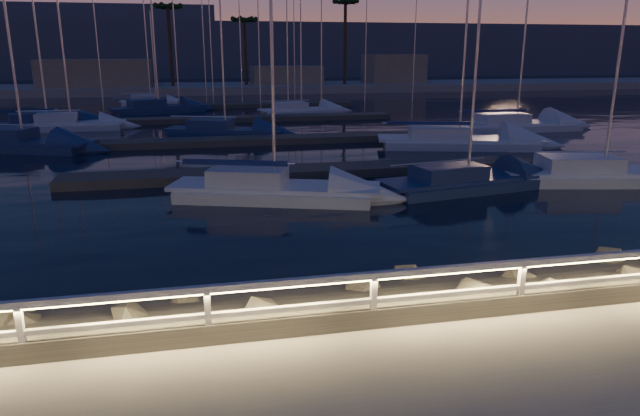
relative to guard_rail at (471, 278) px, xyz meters
The scene contains 22 objects.
ground 0.78m from the guard_rail, ahead, with size 400.00×400.00×0.00m, color #9B958C.
harbor_water 31.27m from the guard_rail, 89.87° to the left, with size 400.00×440.00×0.60m.
guard_rail is the anchor object (origin of this frame).
riprap 4.91m from the guard_rail, 165.14° to the left, with size 25.43×3.13×1.46m.
floating_docks 32.52m from the guard_rail, 89.88° to the left, with size 22.00×36.00×0.40m.
far_shore 74.05m from the guard_rail, 90.04° to the left, with size 160.00×14.00×5.20m.
palm_left 73.04m from the guard_rail, 96.29° to the left, with size 3.00×3.00×11.20m.
palm_center 73.47m from the guard_rail, 88.38° to the left, with size 3.00×3.00×9.70m.
palm_right 74.48m from the guard_rail, 77.42° to the left, with size 3.00×3.00×12.20m.
distant_hills 135.56m from the guard_rail, 99.37° to the left, with size 230.00×37.50×18.00m.
sailboat_b 12.34m from the guard_rail, 101.09° to the left, with size 8.28×4.71×13.62m.
sailboat_c 13.28m from the guard_rail, 64.58° to the left, with size 7.91×3.58×12.97m.
sailboat_d 17.07m from the guard_rail, 44.98° to the left, with size 9.17×4.32×14.97m.
sailboat_f 30.35m from the guard_rail, 119.71° to the left, with size 8.57×5.35×14.21m.
sailboat_g 29.71m from the guard_rail, 96.46° to the left, with size 8.16×4.91×13.42m.
sailboat_h 24.18m from the guard_rail, 65.70° to the left, with size 9.87×5.20×16.09m.
sailboat_i 37.85m from the guard_rail, 111.92° to the left, with size 7.50×2.44×12.73m.
sailboat_j 39.25m from the guard_rail, 113.90° to the left, with size 8.27×4.77×13.63m.
sailboat_k 42.41m from the guard_rail, 84.39° to the left, with size 7.97×3.46×13.10m.
sailboat_l 33.11m from the guard_rail, 58.35° to the left, with size 9.69×3.13×16.24m.
sailboat_m 55.42m from the guard_rail, 100.23° to the left, with size 6.38×2.26×10.74m.
sailboat_n 46.81m from the guard_rail, 100.59° to the left, with size 8.86×5.58×14.71m.
Camera 1 is at (-4.99, -9.25, 4.93)m, focal length 32.00 mm.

